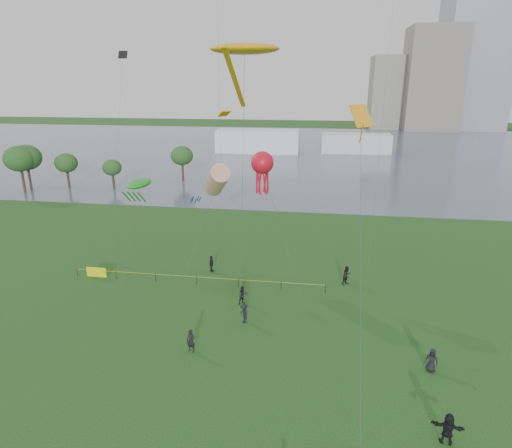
# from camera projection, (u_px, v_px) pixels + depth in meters

# --- Properties ---
(ground_plane) EXTENTS (400.00, 400.00, 0.00)m
(ground_plane) POSITION_uv_depth(u_px,v_px,m) (231.00, 406.00, 25.07)
(ground_plane) COLOR #143912
(lake) EXTENTS (400.00, 120.00, 0.08)m
(lake) POSITION_uv_depth(u_px,v_px,m) (303.00, 150.00, 118.93)
(lake) COLOR #505B6E
(lake) RESTS_ON ground_plane
(building_mid) EXTENTS (20.00, 20.00, 38.00)m
(building_mid) POSITION_uv_depth(u_px,v_px,m) (431.00, 80.00, 164.75)
(building_mid) COLOR slate
(building_mid) RESTS_ON ground_plane
(building_low) EXTENTS (16.00, 18.00, 28.00)m
(building_low) POSITION_uv_depth(u_px,v_px,m) (390.00, 93.00, 173.90)
(building_low) COLOR gray
(building_low) RESTS_ON ground_plane
(pavilion_left) EXTENTS (22.00, 8.00, 6.00)m
(pavilion_left) POSITION_uv_depth(u_px,v_px,m) (258.00, 141.00, 114.96)
(pavilion_left) COLOR white
(pavilion_left) RESTS_ON ground_plane
(pavilion_right) EXTENTS (18.00, 7.00, 5.00)m
(pavilion_right) POSITION_uv_depth(u_px,v_px,m) (356.00, 143.00, 114.32)
(pavilion_right) COLOR silver
(pavilion_right) RESTS_ON ground_plane
(trees) EXTENTS (28.87, 17.51, 7.98)m
(trees) POSITION_uv_depth(u_px,v_px,m) (66.00, 159.00, 74.61)
(trees) COLOR #39271A
(trees) RESTS_ON ground_plane
(fence) EXTENTS (24.07, 0.07, 1.05)m
(fence) POSITION_uv_depth(u_px,v_px,m) (134.00, 275.00, 40.92)
(fence) COLOR black
(fence) RESTS_ON ground_plane
(spectator_a) EXTENTS (0.99, 0.97, 1.61)m
(spectator_a) POSITION_uv_depth(u_px,v_px,m) (243.00, 295.00, 36.43)
(spectator_a) COLOR black
(spectator_a) RESTS_ON ground_plane
(spectator_b) EXTENTS (1.08, 1.19, 1.60)m
(spectator_b) POSITION_uv_depth(u_px,v_px,m) (244.00, 313.00, 33.58)
(spectator_b) COLOR black
(spectator_b) RESTS_ON ground_plane
(spectator_c) EXTENTS (0.47, 1.01, 1.68)m
(spectator_c) POSITION_uv_depth(u_px,v_px,m) (211.00, 264.00, 42.64)
(spectator_c) COLOR black
(spectator_c) RESTS_ON ground_plane
(spectator_d) EXTENTS (0.95, 0.81, 1.65)m
(spectator_d) POSITION_uv_depth(u_px,v_px,m) (432.00, 360.00, 27.89)
(spectator_d) COLOR black
(spectator_d) RESTS_ON ground_plane
(spectator_e) EXTENTS (1.74, 0.80, 1.80)m
(spectator_e) POSITION_uv_depth(u_px,v_px,m) (448.00, 429.00, 22.27)
(spectator_e) COLOR black
(spectator_e) RESTS_ON ground_plane
(spectator_f) EXTENTS (0.68, 0.51, 1.71)m
(spectator_f) POSITION_uv_depth(u_px,v_px,m) (191.00, 341.00, 29.94)
(spectator_f) COLOR black
(spectator_f) RESTS_ON ground_plane
(spectator_g) EXTENTS (1.11, 1.10, 1.81)m
(spectator_g) POSITION_uv_depth(u_px,v_px,m) (347.00, 275.00, 39.98)
(spectator_g) COLOR black
(spectator_g) RESTS_ON ground_plane
(kite_stingray) EXTENTS (5.68, 10.25, 21.06)m
(kite_stingray) POSITION_uv_depth(u_px,v_px,m) (244.00, 49.00, 34.16)
(kite_stingray) COLOR #3F3F42
(kite_windsock) EXTENTS (4.58, 6.83, 11.14)m
(kite_windsock) POSITION_uv_depth(u_px,v_px,m) (217.00, 181.00, 40.52)
(kite_windsock) COLOR #3F3F42
(kite_creature) EXTENTS (2.81, 12.04, 8.28)m
(kite_creature) POSITION_uv_depth(u_px,v_px,m) (139.00, 184.00, 45.21)
(kite_creature) COLOR #3F3F42
(kite_octopus) EXTENTS (5.28, 6.16, 12.12)m
(kite_octopus) POSITION_uv_depth(u_px,v_px,m) (262.00, 164.00, 39.08)
(kite_octopus) COLOR #3F3F42
(kite_delta) EXTENTS (1.66, 13.85, 16.74)m
(kite_delta) POSITION_uv_depth(u_px,v_px,m) (361.00, 129.00, 26.50)
(kite_delta) COLOR #3F3F42
(small_kites) EXTENTS (44.97, 11.37, 10.54)m
(small_kites) POSITION_uv_depth(u_px,v_px,m) (236.00, 30.00, 37.24)
(small_kites) COLOR black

